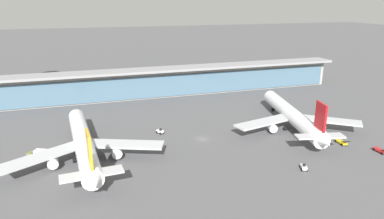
# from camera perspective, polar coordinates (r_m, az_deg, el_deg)

# --- Properties ---
(ground_plane) EXTENTS (1200.00, 1200.00, 0.00)m
(ground_plane) POSITION_cam_1_polar(r_m,az_deg,el_deg) (126.43, 1.62, -4.89)
(ground_plane) COLOR #515154
(airliner_left_stand) EXTENTS (49.50, 64.51, 17.17)m
(airliner_left_stand) POSITION_cam_1_polar(r_m,az_deg,el_deg) (114.33, -17.52, -5.29)
(airliner_left_stand) COLOR white
(airliner_left_stand) RESTS_ON ground
(airliner_centre_stand) EXTENTS (48.37, 63.88, 17.17)m
(airliner_centre_stand) POSITION_cam_1_polar(r_m,az_deg,el_deg) (140.24, 16.27, -0.98)
(airliner_centre_stand) COLOR white
(airliner_centre_stand) RESTS_ON ground
(service_truck_near_nose_red) EXTENTS (1.98, 6.82, 2.70)m
(service_truck_near_nose_red) POSITION_cam_1_polar(r_m,az_deg,el_deg) (131.01, 28.71, -5.95)
(service_truck_near_nose_red) COLOR #B21E1E
(service_truck_near_nose_red) RESTS_ON ground
(service_truck_under_wing_yellow) EXTENTS (2.16, 6.87, 2.70)m
(service_truck_under_wing_yellow) POSITION_cam_1_polar(r_m,az_deg,el_deg) (132.61, 23.46, -4.93)
(service_truck_under_wing_yellow) COLOR yellow
(service_truck_under_wing_yellow) RESTS_ON ground
(service_truck_mid_apron_white) EXTENTS (2.61, 3.28, 2.05)m
(service_truck_mid_apron_white) POSITION_cam_1_polar(r_m,az_deg,el_deg) (109.21, 17.98, -9.05)
(service_truck_mid_apron_white) COLOR silver
(service_truck_mid_apron_white) RESTS_ON ground
(service_truck_by_tail_white) EXTENTS (2.91, 3.33, 2.05)m
(service_truck_by_tail_white) POSITION_cam_1_polar(r_m,az_deg,el_deg) (131.70, -5.30, -3.62)
(service_truck_by_tail_white) COLOR silver
(service_truck_by_tail_white) RESTS_ON ground
(service_truck_on_taxiway_olive) EXTENTS (7.50, 5.56, 3.10)m
(service_truck_on_taxiway_olive) POSITION_cam_1_polar(r_m,az_deg,el_deg) (120.63, -23.85, -6.72)
(service_truck_on_taxiway_olive) COLOR olive
(service_truck_on_taxiway_olive) RESTS_ON ground
(terminal_building) EXTENTS (200.94, 12.80, 15.20)m
(terminal_building) POSITION_cam_1_polar(r_m,az_deg,el_deg) (181.97, -5.08, 4.61)
(terminal_building) COLOR #9E998E
(terminal_building) RESTS_ON ground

